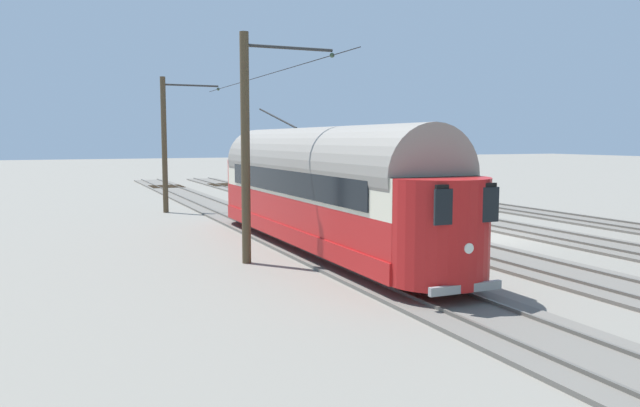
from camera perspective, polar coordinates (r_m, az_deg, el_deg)
ground_plane at (r=25.56m, az=15.14°, el=-3.01°), size 220.00×220.00×0.00m
track_streetcar_siding at (r=30.86m, az=25.50°, el=-1.77°), size 2.80×80.00×0.18m
track_adjacent_siding at (r=27.36m, az=18.75°, el=-2.43°), size 2.80×80.00×0.18m
track_third_siding at (r=24.36m, az=10.18°, el=-3.20°), size 2.80×80.00×0.18m
track_outer_siding at (r=22.04m, az=-0.50°, el=-4.07°), size 2.80×80.00×0.18m
vintage_streetcar at (r=21.38m, az=-0.06°, el=1.58°), size 2.65×16.79×5.06m
catenary_pole_foreground at (r=33.74m, az=-14.02°, el=5.53°), size 3.17×0.28×7.14m
catenary_pole_mid_near at (r=19.35m, az=-6.64°, el=5.50°), size 3.17×0.28×7.14m
overhead_wire_run at (r=27.98m, az=-6.19°, el=11.48°), size 2.96×18.76×0.18m
switch_stand at (r=39.18m, az=15.64°, el=1.06°), size 0.50×0.30×1.24m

